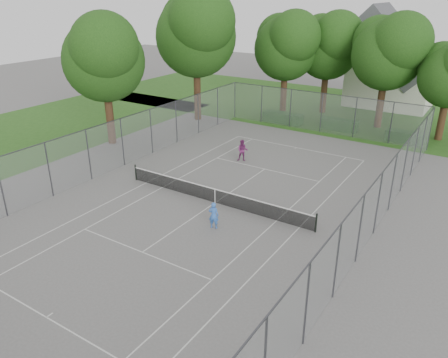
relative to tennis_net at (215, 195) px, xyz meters
The scene contains 17 objects.
ground 0.51m from the tennis_net, ahead, with size 120.00×120.00×0.00m, color #5F5C5A.
grass_far 26.00m from the tennis_net, 90.00° to the left, with size 60.00×20.00×0.00m, color #244F16.
grass_left 22.01m from the tennis_net, behind, with size 16.00×40.00×0.00m, color #244F16.
court_markings 0.50m from the tennis_net, ahead, with size 11.03×23.83×0.01m.
tennis_net is the anchor object (origin of this frame).
perimeter_fence 1.30m from the tennis_net, ahead, with size 18.08×34.08×3.52m.
tree_far_left 22.41m from the tennis_net, 104.72° to the left, with size 7.12×6.50×10.23m.
tree_far_midleft 24.62m from the tennis_net, 95.48° to the left, with size 7.05×6.44×10.14m.
tree_far_midright 22.66m from the tennis_net, 79.28° to the left, with size 7.15×6.53×10.28m.
tree_side_back 20.18m from the tennis_net, 128.89° to the left, with size 8.52×7.78×12.25m.
tree_side_front 15.69m from the tennis_net, 160.91° to the left, with size 7.31×6.67×10.51m.
hedge_left 18.44m from the tennis_net, 103.06° to the left, with size 3.84×1.15×0.96m, color #1B4416.
hedge_mid 18.50m from the tennis_net, 86.08° to the left, with size 3.30×0.94×1.04m, color #1B4416.
hedge_right 19.48m from the tennis_net, 68.93° to the left, with size 3.00×1.10×0.90m, color #1B4416.
house 30.81m from the tennis_net, 85.02° to the left, with size 8.46×6.56×10.53m.
girl_player 2.99m from the tennis_net, 57.50° to the right, with size 0.55×0.36×1.51m, color blue.
woman_player 7.29m from the tennis_net, 107.42° to the left, with size 0.80×0.62×1.64m, color #73265F.
Camera 1 is at (13.15, -19.48, 11.78)m, focal length 35.00 mm.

